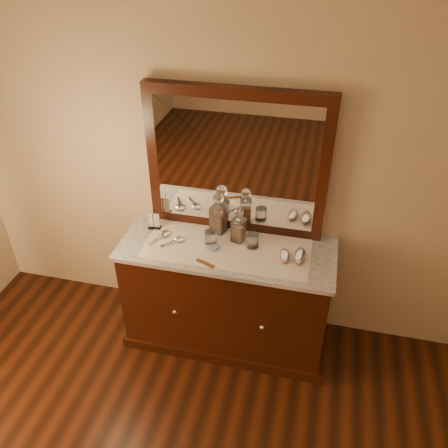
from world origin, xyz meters
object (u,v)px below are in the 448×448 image
at_px(decanter_right, 238,228).
at_px(dresser_cabinet, 227,295).
at_px(comb, 205,263).
at_px(mirror_frame, 236,163).
at_px(decanter_left, 218,217).
at_px(hand_mirror_outer, 162,235).
at_px(brush_far, 300,256).
at_px(hand_mirror_inner, 177,241).
at_px(napkin_rack, 154,221).
at_px(brush_near, 285,256).
at_px(pin_dish, 212,247).

bearing_deg(decanter_right, dresser_cabinet, -124.32).
distance_m(comb, decanter_right, 0.35).
xyz_separation_m(mirror_frame, decanter_right, (0.06, -0.16, -0.39)).
relative_size(decanter_left, hand_mirror_outer, 1.58).
distance_m(brush_far, hand_mirror_inner, 0.83).
bearing_deg(napkin_rack, mirror_frame, 15.05).
height_order(mirror_frame, brush_near, mirror_frame).
bearing_deg(brush_far, hand_mirror_inner, -179.73).
distance_m(pin_dish, hand_mirror_outer, 0.37).
xyz_separation_m(brush_near, hand_mirror_outer, (-0.85, 0.05, -0.01)).
bearing_deg(hand_mirror_inner, napkin_rack, 148.11).
bearing_deg(dresser_cabinet, decanter_right, 55.68).
height_order(decanter_right, brush_far, decanter_right).
distance_m(napkin_rack, brush_far, 1.04).
height_order(brush_far, hand_mirror_outer, brush_far).
height_order(napkin_rack, brush_far, napkin_rack).
relative_size(dresser_cabinet, napkin_rack, 10.22).
bearing_deg(comb, hand_mirror_inner, 165.46).
bearing_deg(brush_far, dresser_cabinet, 177.07).
height_order(dresser_cabinet, pin_dish, pin_dish).
distance_m(napkin_rack, decanter_left, 0.46).
xyz_separation_m(pin_dish, comb, (-0.00, -0.17, -0.00)).
bearing_deg(hand_mirror_outer, decanter_left, 22.10).
bearing_deg(brush_far, mirror_frame, 150.81).
distance_m(mirror_frame, hand_mirror_outer, 0.71).
height_order(dresser_cabinet, decanter_left, decanter_left).
bearing_deg(hand_mirror_inner, dresser_cabinet, 4.70).
relative_size(brush_near, hand_mirror_inner, 0.91).
bearing_deg(mirror_frame, comb, -101.68).
height_order(mirror_frame, decanter_right, mirror_frame).
bearing_deg(hand_mirror_outer, decanter_right, 7.98).
relative_size(dresser_cabinet, brush_near, 9.32).
distance_m(comb, brush_far, 0.61).
height_order(dresser_cabinet, mirror_frame, mirror_frame).
bearing_deg(decanter_left, mirror_frame, 41.53).
bearing_deg(dresser_cabinet, decanter_left, 122.72).
bearing_deg(napkin_rack, dresser_cabinet, -10.04).
relative_size(brush_near, brush_far, 0.92).
height_order(mirror_frame, hand_mirror_outer, mirror_frame).
bearing_deg(mirror_frame, pin_dish, -108.29).
bearing_deg(brush_near, hand_mirror_outer, 176.36).
height_order(decanter_left, hand_mirror_inner, decanter_left).
relative_size(decanter_right, brush_near, 1.77).
bearing_deg(mirror_frame, brush_near, -36.86).
xyz_separation_m(dresser_cabinet, mirror_frame, (0.00, 0.25, 0.94)).
distance_m(pin_dish, napkin_rack, 0.48).
bearing_deg(dresser_cabinet, hand_mirror_inner, -175.30).
bearing_deg(decanter_left, comb, -89.11).
xyz_separation_m(dresser_cabinet, comb, (-0.09, -0.21, 0.45)).
relative_size(mirror_frame, comb, 8.97).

